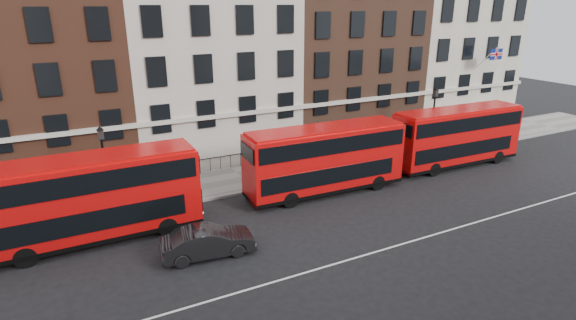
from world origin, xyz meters
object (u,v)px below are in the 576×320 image
traffic_light (514,115)px  bus_d (457,135)px  bus_b (88,198)px  car_front (208,242)px  bus_c (325,158)px

traffic_light → bus_d: bearing=-165.8°
bus_b → bus_d: (25.98, 0.00, -0.09)m
bus_b → car_front: (4.96, -4.15, -1.74)m
bus_c → car_front: 10.29m
bus_b → bus_c: bus_b is taller
traffic_light → car_front: bearing=-167.9°
bus_b → bus_d: size_ratio=1.03×
bus_b → traffic_light: size_ratio=3.41×
bus_c → car_front: size_ratio=2.33×
bus_c → bus_d: size_ratio=1.00×
bus_b → bus_c: 14.23m
bus_c → traffic_light: bearing=8.3°
bus_c → bus_d: (11.76, -0.00, -0.01)m
car_front → traffic_light: (30.67, 6.60, 1.68)m
bus_d → car_front: bus_d is taller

